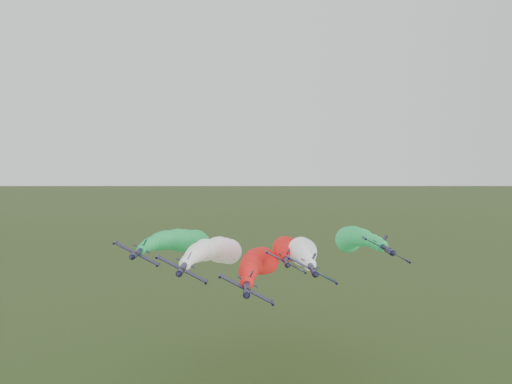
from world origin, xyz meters
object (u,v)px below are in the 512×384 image
(jet_lead, at_px, (260,262))
(jet_trail, at_px, (285,248))
(jet_outer_left, at_px, (185,242))
(jet_inner_left, at_px, (219,251))
(jet_outer_right, at_px, (351,239))
(jet_inner_right, at_px, (302,251))

(jet_lead, distance_m, jet_trail, 28.57)
(jet_lead, height_order, jet_outer_left, jet_outer_left)
(jet_trail, bearing_deg, jet_inner_left, -131.26)
(jet_outer_right, xyz_separation_m, jet_trail, (-16.27, 12.63, -4.74))
(jet_inner_right, bearing_deg, jet_lead, -138.91)
(jet_outer_left, bearing_deg, jet_inner_left, -48.08)
(jet_inner_left, bearing_deg, jet_outer_left, 131.92)
(jet_inner_right, relative_size, jet_trail, 1.00)
(jet_inner_right, relative_size, jet_outer_left, 1.01)
(jet_outer_right, bearing_deg, jet_outer_left, 175.99)
(jet_inner_left, height_order, jet_outer_right, jet_outer_right)
(jet_outer_left, relative_size, jet_trail, 0.99)
(jet_outer_left, distance_m, jet_trail, 28.97)
(jet_inner_left, bearing_deg, jet_trail, 48.74)
(jet_inner_left, height_order, jet_trail, jet_inner_left)
(jet_outer_left, distance_m, jet_outer_right, 43.49)
(jet_lead, bearing_deg, jet_inner_left, 143.59)
(jet_inner_right, relative_size, jet_outer_right, 1.01)
(jet_outer_left, bearing_deg, jet_trail, 19.48)
(jet_inner_left, distance_m, jet_outer_left, 14.16)
(jet_outer_right, bearing_deg, jet_inner_left, -167.55)
(jet_lead, xyz_separation_m, jet_outer_right, (23.98, 14.82, 2.88))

